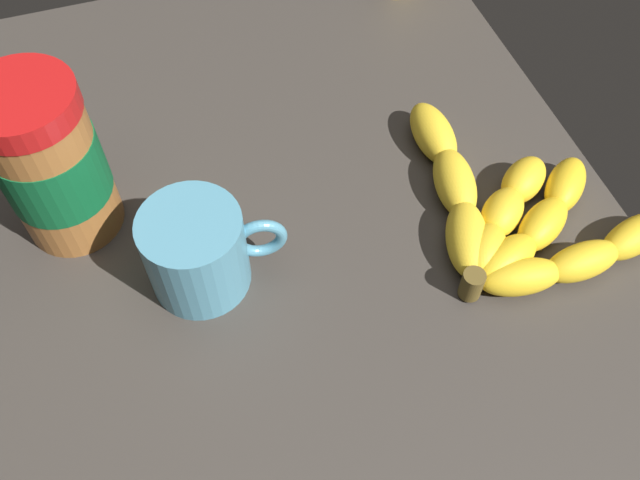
{
  "coord_description": "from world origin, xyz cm",
  "views": [
    {
      "loc": [
        34.94,
        -10.16,
        53.21
      ],
      "look_at": [
        3.25,
        0.28,
        4.3
      ],
      "focal_mm": 38.52,
      "sensor_mm": 36.0,
      "label": 1
    }
  ],
  "objects": [
    {
      "name": "ground_plane",
      "position": [
        0.0,
        0.0,
        -2.29
      ],
      "size": [
        84.36,
        60.4,
        4.58
      ],
      "primitive_type": "cube",
      "color": "#38332D"
    },
    {
      "name": "banana_bunch",
      "position": [
        4.54,
        18.51,
        1.78
      ],
      "size": [
        24.19,
        21.92,
        3.8
      ],
      "color": "yellow",
      "rests_on": "ground_plane"
    },
    {
      "name": "peanut_butter_jar",
      "position": [
        -9.13,
        -20.14,
        8.12
      ],
      "size": [
        9.17,
        9.17,
        16.36
      ],
      "color": "#9E602D",
      "rests_on": "ground_plane"
    },
    {
      "name": "coffee_mug",
      "position": [
        1.05,
        -10.01,
        4.24
      ],
      "size": [
        8.83,
        12.39,
        8.45
      ],
      "color": "teal",
      "rests_on": "ground_plane"
    }
  ]
}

